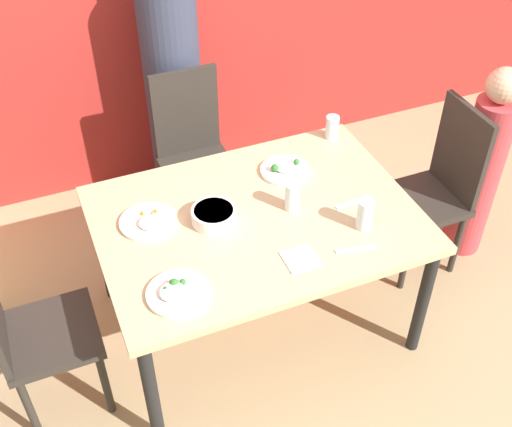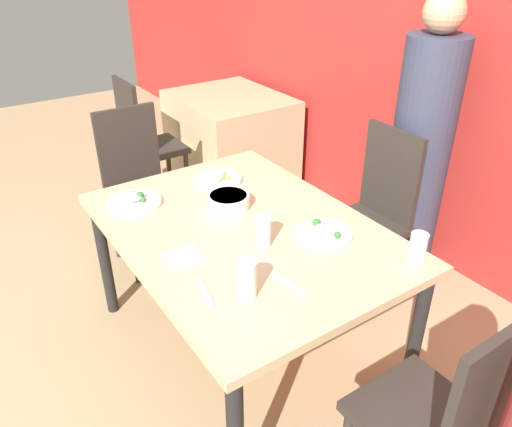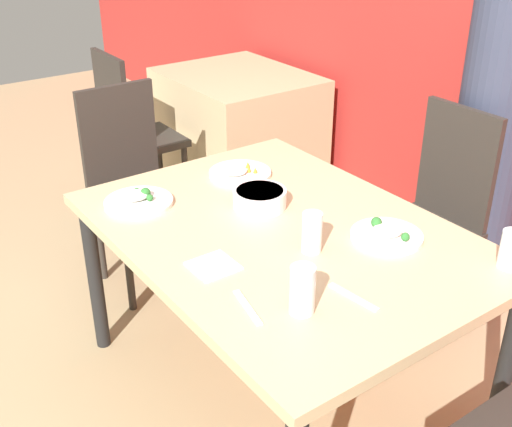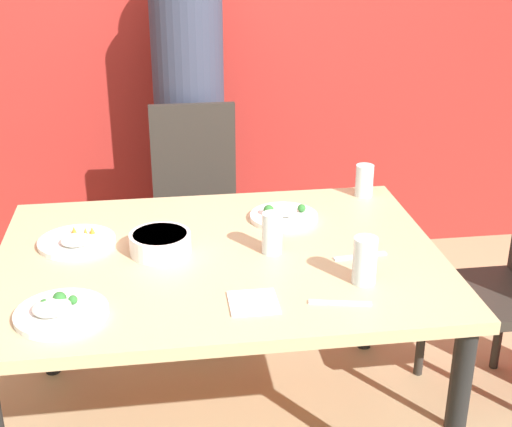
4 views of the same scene
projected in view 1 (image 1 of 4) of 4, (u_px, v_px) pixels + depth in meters
name	position (u px, v px, depth m)	size (l,w,h in m)	color
ground_plane	(256.00, 319.00, 3.40)	(10.00, 10.00, 0.00)	tan
dining_table	(256.00, 227.00, 2.96)	(1.45, 1.05, 0.73)	tan
chair_adult_spot	(194.00, 151.00, 3.65)	(0.40, 0.40, 0.98)	#2D2823
chair_child_spot	(436.00, 186.00, 3.41)	(0.40, 0.40, 0.98)	#2D2823
chair_empty_left	(29.00, 328.00, 2.69)	(0.40, 0.40, 0.98)	#2D2823
person_adult	(173.00, 87.00, 3.72)	(0.33, 0.33, 1.64)	#33384C
person_child	(480.00, 169.00, 3.47)	(0.22, 0.22, 1.16)	#C63D42
bowl_curry	(214.00, 215.00, 2.87)	(0.20, 0.20, 0.07)	white
plate_rice_adult	(177.00, 293.00, 2.55)	(0.26, 0.26, 0.06)	white
plate_rice_child	(285.00, 170.00, 3.16)	(0.25, 0.25, 0.06)	white
plate_noodles	(148.00, 222.00, 2.87)	(0.26, 0.26, 0.05)	white
glass_water_tall	(332.00, 127.00, 3.35)	(0.07, 0.07, 0.13)	silver
glass_water_short	(292.00, 197.00, 2.91)	(0.07, 0.07, 0.14)	silver
glass_water_center	(365.00, 215.00, 2.81)	(0.07, 0.07, 0.15)	silver
napkin_folded	(300.00, 259.00, 2.71)	(0.14, 0.14, 0.01)	white
fork_steel	(356.00, 249.00, 2.75)	(0.18, 0.06, 0.01)	silver
spoon_steel	(352.00, 202.00, 2.99)	(0.18, 0.04, 0.01)	silver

